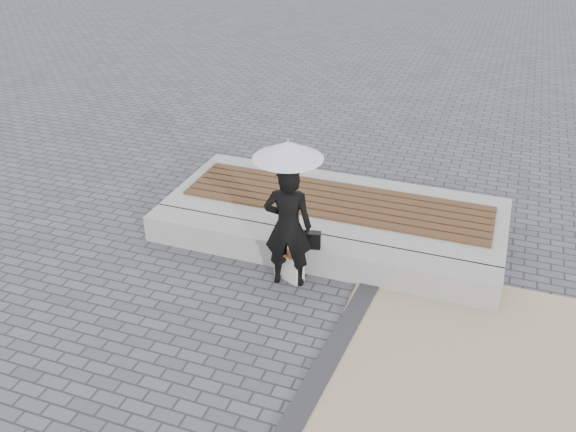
# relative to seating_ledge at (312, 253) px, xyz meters

# --- Properties ---
(ground) EXTENTS (80.00, 80.00, 0.00)m
(ground) POSITION_rel_seating_ledge_xyz_m (0.00, -1.60, -0.20)
(ground) COLOR #4E4E53
(ground) RESTS_ON ground
(edging_band) EXTENTS (0.61, 5.20, 0.04)m
(edging_band) POSITION_rel_seating_ledge_xyz_m (0.75, -2.10, -0.18)
(edging_band) COLOR #2D2D30
(edging_band) RESTS_ON ground
(seating_ledge) EXTENTS (5.00, 0.45, 0.40)m
(seating_ledge) POSITION_rel_seating_ledge_xyz_m (0.00, 0.00, 0.00)
(seating_ledge) COLOR gray
(seating_ledge) RESTS_ON ground
(timber_platform) EXTENTS (5.00, 2.00, 0.40)m
(timber_platform) POSITION_rel_seating_ledge_xyz_m (0.00, 1.20, 0.00)
(timber_platform) COLOR #AAAAA4
(timber_platform) RESTS_ON ground
(timber_decking) EXTENTS (4.60, 1.20, 0.04)m
(timber_decking) POSITION_rel_seating_ledge_xyz_m (0.00, 1.20, 0.22)
(timber_decking) COLOR brown
(timber_decking) RESTS_ON timber_platform
(woman) EXTENTS (0.68, 0.51, 1.69)m
(woman) POSITION_rel_seating_ledge_xyz_m (-0.18, -0.47, 0.65)
(woman) COLOR black
(woman) RESTS_ON ground
(parasol) EXTENTS (0.86, 0.86, 1.10)m
(parasol) POSITION_rel_seating_ledge_xyz_m (-0.18, -0.47, 1.70)
(parasol) COLOR #A5A5A9
(parasol) RESTS_ON ground
(handbag) EXTENTS (0.34, 0.18, 0.23)m
(handbag) POSITION_rel_seating_ledge_xyz_m (0.01, -0.17, 0.32)
(handbag) COLOR black
(handbag) RESTS_ON seating_ledge
(canvas_tote) EXTENTS (0.43, 0.32, 0.42)m
(canvas_tote) POSITION_rel_seating_ledge_xyz_m (-0.19, -0.39, 0.01)
(canvas_tote) COLOR beige
(canvas_tote) RESTS_ON ground
(magazine) EXTENTS (0.33, 0.29, 0.01)m
(magazine) POSITION_rel_seating_ledge_xyz_m (-0.19, -0.44, 0.23)
(magazine) COLOR #DF4147
(magazine) RESTS_ON canvas_tote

